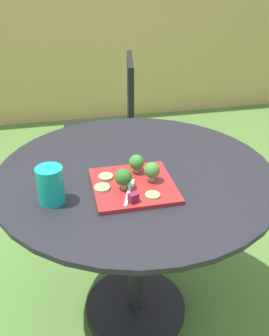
% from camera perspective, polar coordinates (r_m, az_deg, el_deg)
% --- Properties ---
extents(ground_plane, '(12.00, 12.00, 0.00)m').
position_cam_1_polar(ground_plane, '(1.81, 0.12, -20.65)').
color(ground_plane, '#4C7533').
extents(bamboo_fence, '(8.00, 0.08, 1.64)m').
position_cam_1_polar(bamboo_fence, '(3.59, -8.74, 19.86)').
color(bamboo_fence, tan).
rests_on(bamboo_fence, ground_plane).
extents(patio_table, '(0.99, 0.99, 0.73)m').
position_cam_1_polar(patio_table, '(1.47, 0.15, -8.16)').
color(patio_table, black).
rests_on(patio_table, ground_plane).
extents(patio_chair, '(0.51, 0.51, 0.90)m').
position_cam_1_polar(patio_chair, '(2.28, -3.39, 6.97)').
color(patio_chair, black).
rests_on(patio_chair, ground_plane).
extents(salad_plate, '(0.26, 0.26, 0.01)m').
position_cam_1_polar(salad_plate, '(1.24, -0.17, -2.67)').
color(salad_plate, maroon).
rests_on(salad_plate, patio_table).
extents(drinking_glass, '(0.08, 0.08, 0.12)m').
position_cam_1_polar(drinking_glass, '(1.17, -12.52, -2.79)').
color(drinking_glass, '#149989').
rests_on(drinking_glass, patio_table).
extents(fork, '(0.06, 0.15, 0.00)m').
position_cam_1_polar(fork, '(1.20, -0.83, -3.31)').
color(fork, silver).
rests_on(fork, salad_plate).
extents(broccoli_floret_0, '(0.05, 0.05, 0.07)m').
position_cam_1_polar(broccoli_floret_0, '(1.19, -1.68, -1.46)').
color(broccoli_floret_0, '#99B770').
rests_on(broccoli_floret_0, salad_plate).
extents(broccoli_floret_1, '(0.05, 0.05, 0.07)m').
position_cam_1_polar(broccoli_floret_1, '(1.23, 2.64, -0.37)').
color(broccoli_floret_1, '#99B770').
rests_on(broccoli_floret_1, salad_plate).
extents(broccoli_floret_2, '(0.05, 0.05, 0.06)m').
position_cam_1_polar(broccoli_floret_2, '(1.28, 0.30, 0.84)').
color(broccoli_floret_2, '#99B770').
rests_on(broccoli_floret_2, salad_plate).
extents(cucumber_slice_0, '(0.05, 0.05, 0.01)m').
position_cam_1_polar(cucumber_slice_0, '(1.17, 2.75, -4.09)').
color(cucumber_slice_0, '#8EB766').
rests_on(cucumber_slice_0, salad_plate).
extents(cucumber_slice_1, '(0.05, 0.05, 0.01)m').
position_cam_1_polar(cucumber_slice_1, '(1.27, -4.37, -1.32)').
color(cucumber_slice_1, '#8EB766').
rests_on(cucumber_slice_1, salad_plate).
extents(cucumber_slice_2, '(0.05, 0.05, 0.01)m').
position_cam_1_polar(cucumber_slice_2, '(1.21, -4.92, -2.96)').
color(cucumber_slice_2, '#8EB766').
rests_on(cucumber_slice_2, salad_plate).
extents(beet_chunk_0, '(0.03, 0.03, 0.03)m').
position_cam_1_polar(beet_chunk_0, '(1.14, -0.18, -4.50)').
color(beet_chunk_0, maroon).
rests_on(beet_chunk_0, salad_plate).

